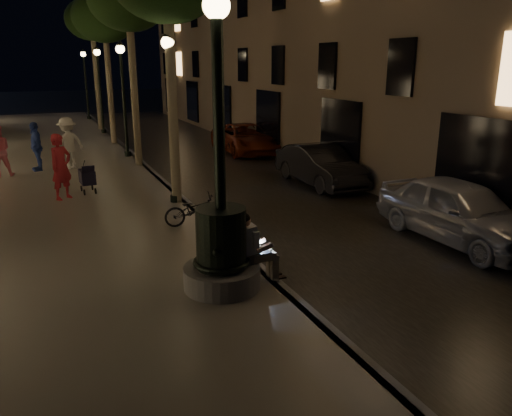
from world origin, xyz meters
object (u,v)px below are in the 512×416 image
lamp_curb_d (85,75)px  pedestrian_red (61,167)px  lamp_curb_c (99,79)px  bicycle (195,210)px  lamp_curb_a (170,96)px  lamp_curb_b (123,84)px  pedestrian_blue (36,146)px  tree_second (128,0)px  car_third (246,138)px  seated_man_laptop (253,245)px  car_front (460,211)px  car_second (320,165)px  pedestrian_white (68,143)px  stroller (87,177)px  fountain_lamppost (221,235)px  tree_third (104,18)px  tree_far (91,20)px

lamp_curb_d → pedestrian_red: lamp_curb_d is taller
lamp_curb_c → bicycle: bearing=-90.3°
lamp_curb_a → lamp_curb_b: same height
lamp_curb_d → pedestrian_blue: size_ratio=2.64×
tree_second → pedestrian_blue: (-3.70, 0.35, -5.22)m
tree_second → lamp_curb_c: (-0.10, 10.00, -3.10)m
lamp_curb_a → pedestrian_blue: (-3.60, 6.35, -2.12)m
lamp_curb_c → lamp_curb_d: size_ratio=1.00×
lamp_curb_a → car_third: 9.95m
lamp_curb_b → lamp_curb_c: same height
seated_man_laptop → lamp_curb_a: (0.09, 6.00, 2.32)m
lamp_curb_c → car_front: (5.50, -21.44, -2.48)m
seated_man_laptop → car_second: bearing=51.3°
lamp_curb_c → pedestrian_white: 10.20m
pedestrian_blue → bicycle: pedestrian_blue is taller
seated_man_laptop → lamp_curb_d: lamp_curb_d is taller
seated_man_laptop → stroller: seated_man_laptop is taller
pedestrian_red → fountain_lamppost: bearing=-111.0°
lamp_curb_c → lamp_curb_b: bearing=-90.0°
tree_second → pedestrian_blue: tree_second is taller
stroller → pedestrian_red: pedestrian_red is taller
pedestrian_red → pedestrian_blue: bearing=60.1°
fountain_lamppost → car_front: bearing=5.1°
tree_third → lamp_curb_b: 4.94m
tree_third → pedestrian_white: (-2.47, -5.68, -4.97)m
bicycle → lamp_curb_c: bearing=4.3°
lamp_curb_a → seated_man_laptop: bearing=-90.8°
stroller → pedestrian_white: size_ratio=0.52×
lamp_curb_a → car_second: 6.02m
pedestrian_red → pedestrian_white: 4.70m
lamp_curb_a → lamp_curb_c: size_ratio=1.00×
lamp_curb_b → pedestrian_red: lamp_curb_b is taller
tree_third → lamp_curb_a: (0.00, -12.00, -2.90)m
car_front → bicycle: size_ratio=2.92×
tree_second → car_third: tree_second is taller
tree_far → pedestrian_blue: tree_far is taller
lamp_curb_d → pedestrian_blue: bearing=-101.5°
lamp_curb_a → lamp_curb_b: size_ratio=1.00×
lamp_curb_a → stroller: (-2.23, 2.11, -2.53)m
lamp_curb_d → seated_man_laptop: bearing=-90.2°
lamp_curb_a → lamp_curb_b: (0.00, 8.00, 0.00)m
lamp_curb_d → stroller: size_ratio=4.77×
pedestrian_blue → tree_far: bearing=152.8°
lamp_curb_b → bicycle: (-0.10, -10.33, -2.64)m
tree_far → bicycle: tree_far is taller
tree_third → stroller: tree_third is taller
tree_second → lamp_curb_c: bearing=90.6°
tree_third → pedestrian_red: 11.86m
tree_third → car_second: tree_third is taller
fountain_lamppost → pedestrian_red: bearing=106.5°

